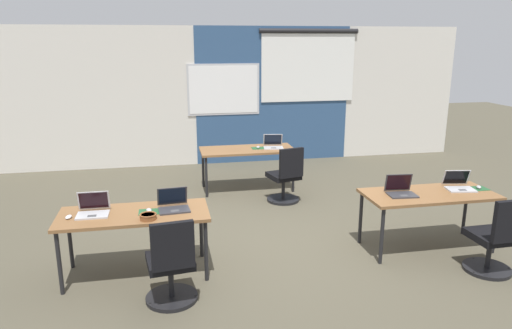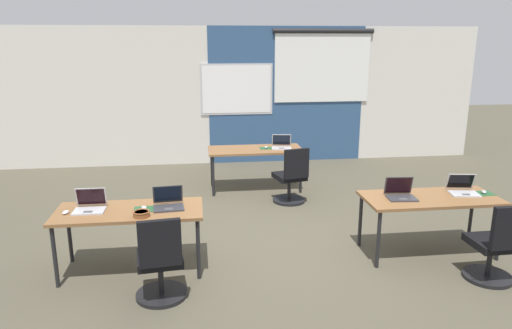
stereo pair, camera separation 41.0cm
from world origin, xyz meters
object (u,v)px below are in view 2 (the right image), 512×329
Objects in this scene: chair_near_left_inner at (160,265)px; mouse_far_right at (266,147)px; desk_near_left at (130,215)px; laptop_far_right at (282,145)px; chair_near_right_end at (496,249)px; mouse_near_right_end at (484,192)px; desk_far_center at (255,152)px; laptop_near_right_end at (463,189)px; laptop_near_left_end at (90,206)px; laptop_near_left_inner at (168,203)px; desk_near_right at (430,202)px; mouse_near_left_end at (66,212)px; mouse_near_left_inner at (144,208)px; laptop_near_right_inner at (401,194)px; chair_far_right at (291,180)px; snack_bowl at (141,213)px.

mouse_far_right is at bearing -121.30° from chair_near_left_inner.
laptop_far_right is (2.21, 2.80, 0.11)m from desk_near_left.
chair_near_left_inner is 1.00× the size of chair_near_right_end.
mouse_far_right is 3.57m from mouse_near_right_end.
laptop_far_right is 0.41× the size of chair_near_right_end.
laptop_near_right_end is (2.20, -2.72, 0.11)m from desk_far_center.
mouse_far_right is at bearing 50.17° from laptop_near_left_end.
desk_far_center is 1.74× the size of chair_near_right_end.
laptop_near_left_inner is at bearing -113.62° from laptop_far_right.
mouse_far_right is 0.99× the size of mouse_near_right_end.
desk_near_left is 3.50m from desk_near_right.
desk_near_right is at bearing 0.54° from mouse_near_left_end.
laptop_near_left_end is at bearing 175.27° from mouse_near_left_inner.
desk_near_right is 13.98× the size of mouse_near_right_end.
laptop_far_right is 4.04m from mouse_near_left_end.
desk_near_right is at bearing 2.44° from laptop_near_right_inner.
laptop_near_left_inner is 3.21× the size of mouse_near_left_end.
laptop_far_right reaches higher than desk_near_left.
mouse_near_left_inner is 0.81m from chair_near_left_inner.
mouse_near_left_inner is 0.33× the size of laptop_near_left_end.
desk_near_right is 3.34m from mouse_near_left_inner.
laptop_near_left_inner reaches higher than chair_far_right.
chair_far_right is at bearing 42.11° from desk_near_left.
chair_near_right_end is 8.32× the size of mouse_near_left_end.
chair_far_right is (0.02, -0.80, -0.39)m from laptop_far_right.
laptop_near_right_inner is 2.88m from chair_near_left_inner.
laptop_near_right_inner is at bearing -63.70° from desk_far_center.
snack_bowl is at bearing -55.48° from desk_near_left.
laptop_near_left_inner is at bearing 3.56° from desk_near_left.
snack_bowl is (-2.97, -0.25, -0.01)m from laptop_near_right_inner.
chair_near_left_inner is at bearing -2.32° from chair_near_right_end.
laptop_near_right_end is 4.61m from mouse_near_left_end.
chair_near_right_end is at bearing 106.70° from chair_far_right.
chair_near_right_end is at bearing -11.24° from desk_near_left.
laptop_far_right is 0.99× the size of laptop_near_right_end.
laptop_far_right reaches higher than chair_far_right.
mouse_far_right is 0.12× the size of chair_far_right.
mouse_near_right_end is 4.05m from snack_bowl.
chair_near_left_inner is (-2.76, -0.71, -0.39)m from laptop_near_right_inner.
desk_near_left is at bearing -69.34° from chair_near_left_inner.
laptop_near_left_end reaches higher than chair_near_left_inner.
desk_near_right is 3.09m from laptop_far_right.
desk_far_center is at bearing 62.28° from snack_bowl.
chair_near_right_end is (0.37, -0.77, -0.28)m from desk_near_right.
chair_far_right reaches higher than mouse_near_left_inner.
laptop_far_right is 0.41× the size of chair_far_right.
laptop_near_left_inner is at bearing -14.15° from chair_near_right_end.
mouse_near_left_inner is 3.48m from laptop_far_right.
laptop_near_right_end is 1.13× the size of laptop_near_left_end.
chair_near_left_inner and chair_near_right_end have the same top height.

